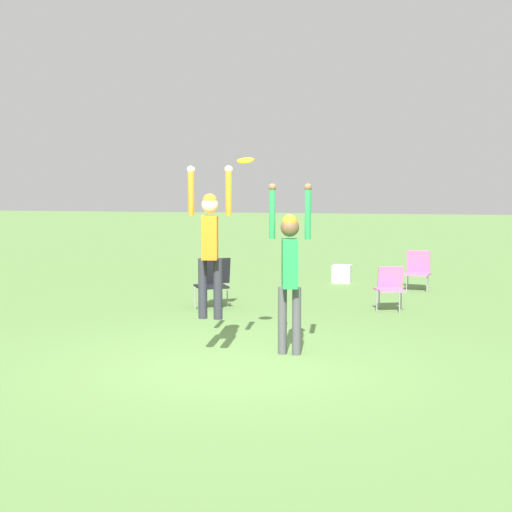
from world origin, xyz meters
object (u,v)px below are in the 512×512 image
(person_jumping, at_px, (210,239))
(camping_chair_1, at_px, (213,280))
(person_defending, at_px, (290,263))
(camping_chair_0, at_px, (418,268))
(cooler_box, at_px, (342,274))
(frisbee, at_px, (245,160))
(camping_chair_3, at_px, (390,285))

(person_jumping, relative_size, camping_chair_1, 2.22)
(person_jumping, distance_m, person_defending, 1.11)
(person_defending, bearing_deg, camping_chair_0, 152.85)
(person_jumping, xyz_separation_m, cooler_box, (0.55, 7.98, -1.35))
(frisbee, bearing_deg, cooler_box, 88.80)
(camping_chair_1, bearing_deg, cooler_box, -146.03)
(frisbee, bearing_deg, person_jumping, -139.04)
(person_defending, relative_size, camping_chair_3, 2.86)
(person_jumping, relative_size, camping_chair_0, 2.34)
(frisbee, height_order, camping_chair_3, frisbee)
(camping_chair_1, bearing_deg, frisbee, 82.46)
(frisbee, distance_m, camping_chair_0, 7.39)
(person_jumping, xyz_separation_m, person_defending, (1.02, 0.29, -0.33))
(frisbee, relative_size, camping_chair_3, 0.29)
(person_defending, bearing_deg, camping_chair_1, -162.71)
(person_jumping, bearing_deg, camping_chair_0, -34.33)
(person_defending, relative_size, camping_chair_0, 2.63)
(camping_chair_0, height_order, cooler_box, camping_chair_0)
(frisbee, distance_m, cooler_box, 8.00)
(person_defending, distance_m, cooler_box, 7.77)
(person_defending, xyz_separation_m, camping_chair_3, (0.99, 3.95, -0.76))
(person_defending, bearing_deg, cooler_box, 167.43)
(cooler_box, bearing_deg, camping_chair_3, -68.77)
(camping_chair_0, distance_m, camping_chair_1, 4.97)
(camping_chair_3, distance_m, cooler_box, 4.02)
(person_jumping, distance_m, cooler_box, 8.11)
(camping_chair_1, distance_m, cooler_box, 4.63)
(person_defending, bearing_deg, camping_chair_3, 149.96)
(camping_chair_1, height_order, cooler_box, camping_chair_1)
(camping_chair_3, bearing_deg, frisbee, 45.33)
(person_jumping, relative_size, person_defending, 0.89)
(camping_chair_0, bearing_deg, camping_chair_1, 51.16)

